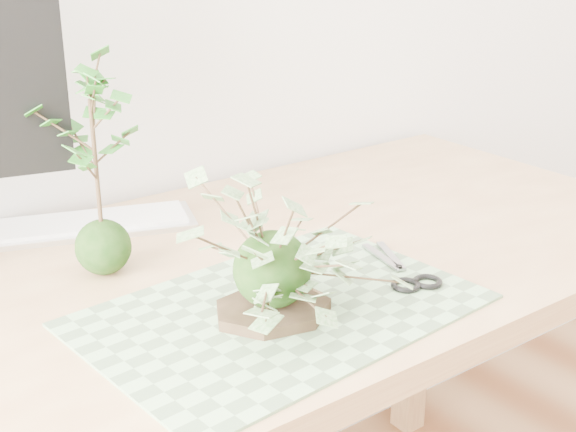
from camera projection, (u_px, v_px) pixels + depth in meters
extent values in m
cube|color=tan|center=(207.00, 288.00, 1.15)|extent=(1.60, 0.70, 0.04)
cube|color=tan|center=(415.00, 302.00, 1.91)|extent=(0.06, 0.06, 0.70)
cube|color=#516B4C|center=(281.00, 310.00, 1.04)|extent=(0.52, 0.37, 0.00)
cylinder|color=black|center=(272.00, 310.00, 1.02)|extent=(0.19, 0.19, 0.01)
sphere|color=black|center=(272.00, 269.00, 1.00)|extent=(0.10, 0.10, 0.10)
sphere|color=black|center=(103.00, 247.00, 1.14)|extent=(0.08, 0.08, 0.08)
cylinder|color=#3A2919|center=(96.00, 170.00, 1.09)|extent=(0.01, 0.01, 0.19)
cube|color=silver|center=(70.00, 228.00, 1.30)|extent=(0.42, 0.24, 0.01)
cube|color=white|center=(69.00, 224.00, 1.29)|extent=(0.38, 0.21, 0.01)
cube|color=gray|center=(374.00, 261.00, 1.17)|extent=(0.03, 0.10, 0.00)
cube|color=gray|center=(381.00, 258.00, 1.18)|extent=(0.05, 0.10, 0.00)
torus|color=black|center=(417.00, 284.00, 1.10)|extent=(0.05, 0.05, 0.01)
torus|color=black|center=(434.00, 278.00, 1.11)|extent=(0.05, 0.05, 0.01)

